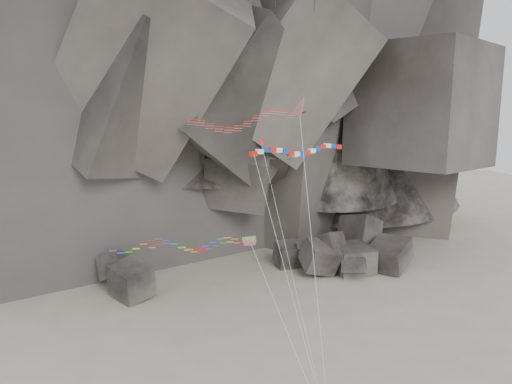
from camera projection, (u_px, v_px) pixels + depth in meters
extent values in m
cube|color=#47423F|center=(288.00, 256.00, 85.46)|extent=(4.51, 4.96, 4.48)
cube|color=#47423F|center=(116.00, 274.00, 76.87)|extent=(5.92, 6.66, 6.11)
cube|color=#47423F|center=(389.00, 259.00, 84.02)|extent=(9.84, 9.42, 5.51)
cube|color=#47423F|center=(359.00, 240.00, 91.27)|extent=(8.44, 9.09, 8.48)
cube|color=#47423F|center=(352.00, 259.00, 83.18)|extent=(6.07, 6.83, 4.51)
cube|color=#47423F|center=(323.00, 257.00, 84.13)|extent=(8.66, 9.34, 7.30)
cube|color=#47423F|center=(355.00, 270.00, 80.37)|extent=(5.49, 5.89, 4.12)
cube|color=#47423F|center=(131.00, 284.00, 71.51)|extent=(6.92, 7.82, 5.81)
cube|color=#47423F|center=(320.00, 263.00, 80.98)|extent=(6.03, 5.91, 6.56)
cube|color=#47423F|center=(389.00, 248.00, 93.32)|extent=(4.45, 4.71, 3.75)
cylinder|color=silver|center=(314.00, 266.00, 41.54)|extent=(0.12, 8.94, 25.80)
cube|color=red|center=(253.00, 154.00, 47.77)|extent=(0.79, 0.65, 0.46)
cube|color=white|center=(260.00, 152.00, 48.09)|extent=(0.82, 0.66, 0.51)
cube|color=#0D3C99|center=(266.00, 150.00, 48.38)|extent=(0.84, 0.66, 0.54)
cube|color=red|center=(272.00, 149.00, 48.68)|extent=(0.85, 0.66, 0.55)
cube|color=white|center=(278.00, 150.00, 48.99)|extent=(0.83, 0.66, 0.52)
cube|color=#0D3C99|center=(285.00, 152.00, 49.33)|extent=(0.80, 0.65, 0.47)
cube|color=red|center=(290.00, 153.00, 49.71)|extent=(0.82, 0.65, 0.50)
cube|color=white|center=(296.00, 154.00, 50.13)|extent=(0.84, 0.66, 0.54)
cube|color=#0D3C99|center=(301.00, 154.00, 50.56)|extent=(0.85, 0.66, 0.55)
cube|color=red|center=(307.00, 153.00, 51.01)|extent=(0.84, 0.66, 0.53)
cube|color=white|center=(312.00, 151.00, 51.45)|extent=(0.81, 0.65, 0.48)
cube|color=#0D3C99|center=(317.00, 149.00, 51.87)|extent=(0.81, 0.65, 0.49)
cube|color=red|center=(322.00, 147.00, 52.26)|extent=(0.84, 0.66, 0.53)
cube|color=white|center=(327.00, 146.00, 52.63)|extent=(0.85, 0.66, 0.55)
cube|color=#0D3C99|center=(333.00, 146.00, 52.98)|extent=(0.84, 0.66, 0.54)
cube|color=red|center=(338.00, 147.00, 53.31)|extent=(0.82, 0.65, 0.50)
cylinder|color=silver|center=(289.00, 284.00, 43.63)|extent=(2.91, 13.28, 21.46)
cube|color=#C7ED0D|center=(249.00, 240.00, 46.38)|extent=(1.38, 0.65, 0.73)
cube|color=#0CB219|center=(250.00, 243.00, 46.26)|extent=(1.15, 0.50, 0.50)
cylinder|color=silver|center=(287.00, 332.00, 43.03)|extent=(4.00, 10.80, 13.75)
cube|color=red|center=(261.00, 142.00, 46.00)|extent=(0.50, 0.05, 0.32)
cube|color=#0D3C99|center=(259.00, 142.00, 45.97)|extent=(0.18, 0.05, 0.33)
cylinder|color=silver|center=(293.00, 279.00, 42.84)|extent=(2.60, 11.77, 22.74)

